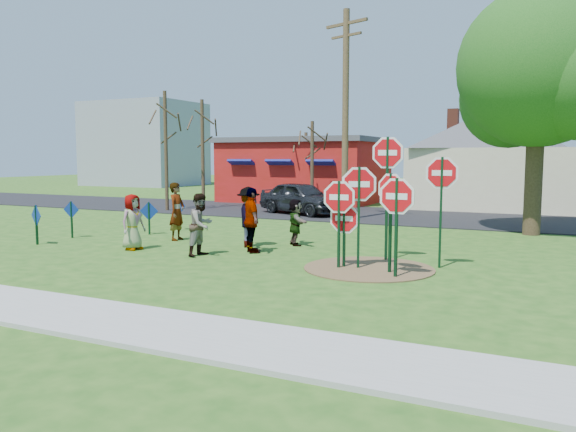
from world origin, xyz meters
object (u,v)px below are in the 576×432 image
suv (301,198)px  utility_pole (345,111)px  stop_sign_b (387,166)px  stop_sign_a (339,205)px  stop_sign_d (442,183)px  stop_sign_c (391,200)px  person_a (133,222)px  person_b (177,211)px  leafy_tree (543,76)px

suv → utility_pole: 4.98m
stop_sign_b → stop_sign_a: bearing=-117.2°
stop_sign_a → stop_sign_d: size_ratio=0.80×
stop_sign_b → stop_sign_c: size_ratio=1.37×
stop_sign_a → stop_sign_b: (0.77, 1.54, 0.93)m
stop_sign_c → person_a: stop_sign_c is taller
person_b → utility_pole: size_ratio=0.21×
stop_sign_a → person_a: (-6.50, 0.04, -0.75)m
stop_sign_d → leafy_tree: leafy_tree is taller
stop_sign_b → person_b: (-7.24, 0.64, -1.55)m
stop_sign_b → utility_pole: utility_pole is taller
person_a → utility_pole: size_ratio=0.19×
leafy_tree → person_a: bearing=-141.2°
person_b → stop_sign_c: bearing=-112.7°
stop_sign_c → person_b: 8.12m
leafy_tree → stop_sign_d: bearing=-104.7°
person_a → person_b: person_b is taller
person_b → leafy_tree: bearing=-65.7°
person_a → suv: person_a is taller
stop_sign_c → stop_sign_d: (0.94, 1.19, 0.35)m
stop_sign_a → person_b: size_ratio=1.21×
stop_sign_c → utility_pole: 11.42m
stop_sign_d → person_a: stop_sign_d is taller
utility_pole → stop_sign_b: bearing=-63.6°
stop_sign_d → person_a: 8.89m
stop_sign_d → leafy_tree: bearing=67.5°
person_b → utility_pole: bearing=-28.3°
stop_sign_a → person_a: bearing=175.4°
stop_sign_c → leafy_tree: bearing=92.6°
stop_sign_c → suv: 13.76m
person_b → suv: bearing=-8.8°
stop_sign_b → stop_sign_d: size_ratio=1.18×
stop_sign_a → stop_sign_d: (2.23, 1.16, 0.52)m
person_a → person_b: size_ratio=0.87×
person_a → utility_pole: 11.08m
stop_sign_c → stop_sign_b: bearing=129.7°
person_a → leafy_tree: leafy_tree is taller
suv → person_b: bearing=-159.8°
stop_sign_b → stop_sign_c: (0.53, -1.57, -0.76)m
leafy_tree → stop_sign_b: bearing=-115.8°
stop_sign_c → leafy_tree: 9.89m
stop_sign_b → person_a: size_ratio=2.07×
person_a → suv: 11.46m
stop_sign_a → stop_sign_d: 2.57m
stop_sign_a → utility_pole: 10.98m
stop_sign_d → suv: (-8.39, 10.33, -1.29)m
suv → leafy_tree: bearing=-83.2°
stop_sign_c → person_b: bearing=-174.6°
stop_sign_c → person_b: (-7.77, 2.20, -0.79)m
stop_sign_b → suv: bearing=124.1°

